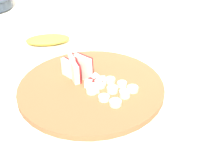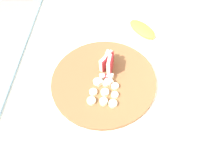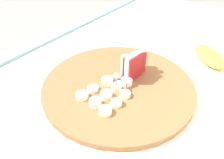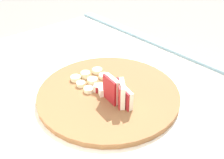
{
  "view_description": "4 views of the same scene",
  "coord_description": "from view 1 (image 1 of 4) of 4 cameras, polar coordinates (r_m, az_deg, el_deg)",
  "views": [
    {
      "loc": [
        0.52,
        -0.62,
        1.42
      ],
      "look_at": [
        0.16,
        -0.0,
        0.94
      ],
      "focal_mm": 53.59,
      "sensor_mm": 36.0,
      "label": 1
    },
    {
      "loc": [
        0.54,
        -0.0,
        1.53
      ],
      "look_at": [
        0.14,
        -0.01,
        0.97
      ],
      "focal_mm": 32.85,
      "sensor_mm": 36.0,
      "label": 2
    },
    {
      "loc": [
        0.46,
        0.18,
        1.25
      ],
      "look_at": [
        0.14,
        -0.05,
        0.95
      ],
      "focal_mm": 33.12,
      "sensor_mm": 36.0,
      "label": 3
    },
    {
      "loc": [
        -0.29,
        0.31,
        1.32
      ],
      "look_at": [
        0.13,
        -0.06,
        0.96
      ],
      "focal_mm": 39.97,
      "sensor_mm": 36.0,
      "label": 4
    }
  ],
  "objects": [
    {
      "name": "tile_backsplash",
      "position": [
        1.4,
        3.31,
        0.46
      ],
      "size": [
        2.4,
        0.04,
        1.32
      ],
      "primitive_type": "cube",
      "color": "silver",
      "rests_on": "ground"
    },
    {
      "name": "cutting_board",
      "position": [
        0.86,
        -3.57,
        -1.51
      ],
      "size": [
        0.38,
        0.38,
        0.01
      ],
      "primitive_type": "cylinder",
      "color": "brown",
      "rests_on": "tiled_countertop"
    },
    {
      "name": "apple_wedge_fan",
      "position": [
        0.88,
        -6.04,
        1.93
      ],
      "size": [
        0.09,
        0.05,
        0.07
      ],
      "color": "#A32323",
      "rests_on": "cutting_board"
    },
    {
      "name": "apple_dice_pile",
      "position": [
        0.85,
        -2.8,
        -0.48
      ],
      "size": [
        0.05,
        0.06,
        0.02
      ],
      "color": "#A32323",
      "rests_on": "cutting_board"
    },
    {
      "name": "banana_slice_rows",
      "position": [
        0.83,
        0.21,
        -1.9
      ],
      "size": [
        0.11,
        0.11,
        0.02
      ],
      "color": "white",
      "rests_on": "cutting_board"
    },
    {
      "name": "banana_peel",
      "position": [
        1.11,
        -10.88,
        6.69
      ],
      "size": [
        0.15,
        0.14,
        0.03
      ],
      "primitive_type": "ellipsoid",
      "rotation": [
        0.0,
        0.0,
        0.69
      ],
      "color": "gold",
      "rests_on": "tiled_countertop"
    }
  ]
}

